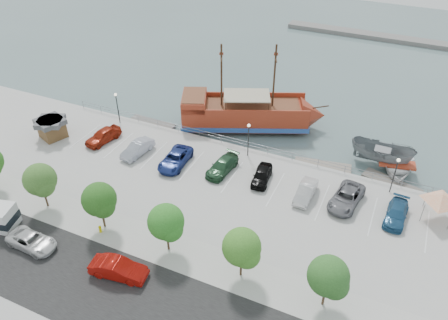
% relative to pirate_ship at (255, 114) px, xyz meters
% --- Properties ---
extents(ground, '(160.00, 160.00, 0.00)m').
position_rel_pirate_ship_xyz_m(ground, '(2.11, -14.26, -2.00)').
color(ground, '#4E6263').
extents(street, '(100.00, 8.00, 0.04)m').
position_rel_pirate_ship_xyz_m(street, '(2.11, -30.26, -0.99)').
color(street, black).
rests_on(street, land_slab).
extents(sidewalk, '(100.00, 4.00, 0.05)m').
position_rel_pirate_ship_xyz_m(sidewalk, '(2.11, -24.26, -0.98)').
color(sidewalk, '#ADADA9').
rests_on(sidewalk, land_slab).
extents(seawall_railing, '(50.00, 0.06, 1.00)m').
position_rel_pirate_ship_xyz_m(seawall_railing, '(2.11, -6.46, -0.47)').
color(seawall_railing, slate).
rests_on(seawall_railing, land_slab).
extents(far_shore, '(40.00, 3.00, 0.80)m').
position_rel_pirate_ship_xyz_m(far_shore, '(12.11, 40.74, -1.60)').
color(far_shore, slate).
rests_on(far_shore, ground).
extents(pirate_ship, '(19.10, 12.02, 11.94)m').
position_rel_pirate_ship_xyz_m(pirate_ship, '(0.00, 0.00, 0.00)').
color(pirate_ship, '#982F19').
rests_on(pirate_ship, ground).
extents(patrol_boat, '(7.41, 3.23, 2.80)m').
position_rel_pirate_ship_xyz_m(patrol_boat, '(16.37, -1.87, -0.60)').
color(patrol_boat, slate).
rests_on(patrol_boat, ground).
extents(speedboat, '(5.71, 7.18, 1.34)m').
position_rel_pirate_ship_xyz_m(speedboat, '(18.25, -2.41, -1.33)').
color(speedboat, silver).
rests_on(speedboat, ground).
extents(dock_west, '(6.54, 2.08, 0.37)m').
position_rel_pirate_ship_xyz_m(dock_west, '(-12.79, -5.06, -1.81)').
color(dock_west, slate).
rests_on(dock_west, ground).
extents(dock_mid, '(6.70, 2.91, 0.37)m').
position_rel_pirate_ship_xyz_m(dock_mid, '(10.43, -5.06, -1.81)').
color(dock_mid, gray).
rests_on(dock_mid, ground).
extents(dock_east, '(6.65, 3.60, 0.37)m').
position_rel_pirate_ship_xyz_m(dock_east, '(18.17, -5.06, -1.82)').
color(dock_east, '#676058').
rests_on(dock_east, ground).
extents(shed, '(3.89, 3.89, 2.48)m').
position_rel_pirate_ship_xyz_m(shed, '(-21.40, -13.97, 0.32)').
color(shed, brown).
rests_on(shed, land_slab).
extents(canopy_tent, '(4.17, 4.17, 3.30)m').
position_rel_pirate_ship_xyz_m(canopy_tent, '(22.63, -9.91, 1.87)').
color(canopy_tent, slate).
rests_on(canopy_tent, land_slab).
extents(street_van, '(4.84, 2.36, 1.33)m').
position_rel_pirate_ship_xyz_m(street_van, '(-10.23, -29.03, -0.34)').
color(street_van, silver).
rests_on(street_van, street).
extents(street_sedan, '(5.10, 2.45, 1.61)m').
position_rel_pirate_ship_xyz_m(street_sedan, '(-1.18, -28.53, -0.19)').
color(street_sedan, '#9A0E08').
rests_on(street_sedan, street).
extents(fire_hydrant, '(0.28, 0.28, 0.81)m').
position_rel_pirate_ship_xyz_m(fire_hydrant, '(-5.77, -25.06, -0.56)').
color(fire_hydrant, '#D3C500').
rests_on(fire_hydrant, sidewalk).
extents(lamp_post_left, '(0.36, 0.36, 4.28)m').
position_rel_pirate_ship_xyz_m(lamp_post_left, '(-15.89, -7.76, 1.94)').
color(lamp_post_left, black).
rests_on(lamp_post_left, land_slab).
extents(lamp_post_mid, '(0.36, 0.36, 4.28)m').
position_rel_pirate_ship_xyz_m(lamp_post_mid, '(2.11, -7.76, 1.94)').
color(lamp_post_mid, black).
rests_on(lamp_post_mid, land_slab).
extents(lamp_post_right, '(0.36, 0.36, 4.28)m').
position_rel_pirate_ship_xyz_m(lamp_post_right, '(18.11, -7.76, 1.94)').
color(lamp_post_right, black).
rests_on(lamp_post_right, land_slab).
extents(tree_b, '(3.30, 3.20, 5.00)m').
position_rel_pirate_ship_xyz_m(tree_b, '(-12.74, -24.34, 2.30)').
color(tree_b, '#473321').
rests_on(tree_b, sidewalk).
extents(tree_c, '(3.30, 3.20, 5.00)m').
position_rel_pirate_ship_xyz_m(tree_c, '(-5.74, -24.34, 2.30)').
color(tree_c, '#473321').
rests_on(tree_c, sidewalk).
extents(tree_d, '(3.30, 3.20, 5.00)m').
position_rel_pirate_ship_xyz_m(tree_d, '(1.26, -24.34, 2.30)').
color(tree_d, '#473321').
rests_on(tree_d, sidewalk).
extents(tree_e, '(3.30, 3.20, 5.00)m').
position_rel_pirate_ship_xyz_m(tree_e, '(8.26, -24.34, 2.30)').
color(tree_e, '#473321').
rests_on(tree_e, sidewalk).
extents(tree_f, '(3.30, 3.20, 5.00)m').
position_rel_pirate_ship_xyz_m(tree_f, '(15.26, -24.34, 2.30)').
color(tree_f, '#473321').
rests_on(tree_f, sidewalk).
extents(parked_car_a, '(2.86, 5.05, 1.62)m').
position_rel_pirate_ship_xyz_m(parked_car_a, '(-15.07, -12.23, -0.19)').
color(parked_car_a, maroon).
rests_on(parked_car_a, land_slab).
extents(parked_car_b, '(2.22, 4.73, 1.50)m').
position_rel_pirate_ship_xyz_m(parked_car_b, '(-9.73, -12.79, -0.25)').
color(parked_car_b, '#A0A4B4').
rests_on(parked_car_b, land_slab).
extents(parked_car_c, '(2.79, 5.49, 1.49)m').
position_rel_pirate_ship_xyz_m(parked_car_c, '(-4.69, -12.77, -0.26)').
color(parked_car_c, navy).
rests_on(parked_car_c, land_slab).
extents(parked_car_d, '(2.57, 5.13, 1.43)m').
position_rel_pirate_ship_xyz_m(parked_car_d, '(0.67, -11.76, -0.29)').
color(parked_car_d, '#21462A').
rests_on(parked_car_d, land_slab).
extents(parked_car_e, '(2.20, 4.44, 1.46)m').
position_rel_pirate_ship_xyz_m(parked_car_e, '(5.23, -11.53, -0.27)').
color(parked_car_e, black).
rests_on(parked_car_e, land_slab).
extents(parked_car_f, '(1.61, 4.43, 1.45)m').
position_rel_pirate_ship_xyz_m(parked_car_f, '(10.27, -12.23, -0.28)').
color(parked_car_f, silver).
rests_on(parked_car_f, land_slab).
extents(parked_car_g, '(3.30, 5.77, 1.52)m').
position_rel_pirate_ship_xyz_m(parked_car_g, '(14.26, -11.51, -0.24)').
color(parked_car_g, slate).
rests_on(parked_car_g, land_slab).
extents(parked_car_h, '(2.18, 4.79, 1.36)m').
position_rel_pirate_ship_xyz_m(parked_car_h, '(19.13, -11.77, -0.32)').
color(parked_car_h, navy).
rests_on(parked_car_h, land_slab).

